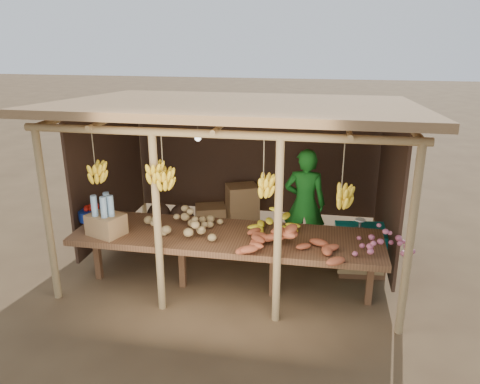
# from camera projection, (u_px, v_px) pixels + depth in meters

# --- Properties ---
(ground) EXTENTS (60.00, 60.00, 0.00)m
(ground) POSITION_uv_depth(u_px,v_px,m) (240.00, 258.00, 7.05)
(ground) COLOR brown
(ground) RESTS_ON ground
(stall_structure) EXTENTS (4.70, 3.50, 2.43)m
(stall_structure) POSITION_uv_depth(u_px,v_px,m) (238.00, 134.00, 6.34)
(stall_structure) COLOR #A68656
(stall_structure) RESTS_ON ground
(counter) EXTENTS (3.90, 1.05, 0.80)m
(counter) POSITION_uv_depth(u_px,v_px,m) (227.00, 239.00, 5.93)
(counter) COLOR brown
(counter) RESTS_ON ground
(potato_heap) EXTENTS (1.17, 0.95, 0.37)m
(potato_heap) POSITION_uv_depth(u_px,v_px,m) (181.00, 217.00, 5.97)
(potato_heap) COLOR #9F8452
(potato_heap) RESTS_ON counter
(sweet_potato_heap) EXTENTS (1.11, 0.73, 0.36)m
(sweet_potato_heap) POSITION_uv_depth(u_px,v_px,m) (291.00, 235.00, 5.45)
(sweet_potato_heap) COLOR #A64B2A
(sweet_potato_heap) RESTS_ON counter
(onion_heap) EXTENTS (0.75, 0.48, 0.35)m
(onion_heap) POSITION_uv_depth(u_px,v_px,m) (385.00, 239.00, 5.36)
(onion_heap) COLOR #BD5C76
(onion_heap) RESTS_ON counter
(banana_pile) EXTENTS (0.66, 0.54, 0.35)m
(banana_pile) POSITION_uv_depth(u_px,v_px,m) (275.00, 219.00, 5.93)
(banana_pile) COLOR #FFF328
(banana_pile) RESTS_ON counter
(tomato_basin) EXTENTS (0.39, 0.39, 0.20)m
(tomato_basin) POSITION_uv_depth(u_px,v_px,m) (93.00, 213.00, 6.37)
(tomato_basin) COLOR navy
(tomato_basin) RESTS_ON counter
(bottle_box) EXTENTS (0.51, 0.46, 0.53)m
(bottle_box) POSITION_uv_depth(u_px,v_px,m) (106.00, 219.00, 5.85)
(bottle_box) COLOR #A07647
(bottle_box) RESTS_ON counter
(vendor) EXTENTS (0.62, 0.41, 1.67)m
(vendor) POSITION_uv_depth(u_px,v_px,m) (305.00, 204.00, 6.86)
(vendor) COLOR #18701D
(vendor) RESTS_ON ground
(tarp_crate) EXTENTS (0.75, 0.66, 0.83)m
(tarp_crate) POSITION_uv_depth(u_px,v_px,m) (361.00, 249.00, 6.57)
(tarp_crate) COLOR brown
(tarp_crate) RESTS_ON ground
(carton_stack) EXTENTS (1.17, 0.56, 0.80)m
(carton_stack) POSITION_uv_depth(u_px,v_px,m) (232.00, 211.00, 7.92)
(carton_stack) COLOR #A07647
(carton_stack) RESTS_ON ground
(burlap_sacks) EXTENTS (0.84, 0.44, 0.59)m
(burlap_sacks) POSITION_uv_depth(u_px,v_px,m) (170.00, 217.00, 7.92)
(burlap_sacks) COLOR #402B1E
(burlap_sacks) RESTS_ON ground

